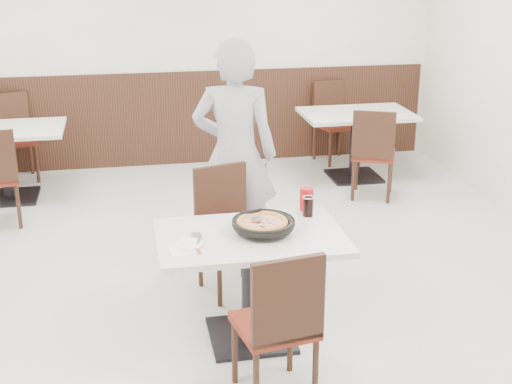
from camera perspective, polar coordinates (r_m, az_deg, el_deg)
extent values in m
plane|color=#B8B8B2|center=(5.40, -2.40, -8.40)|extent=(7.00, 7.00, 0.00)
cube|color=white|center=(8.33, -6.21, 11.60)|extent=(6.00, 0.04, 2.80)
cube|color=black|center=(8.47, -5.99, 5.88)|extent=(5.90, 0.03, 1.10)
cylinder|color=black|center=(4.58, 0.37, -3.08)|extent=(0.14, 0.14, 0.04)
cylinder|color=black|center=(4.57, 0.60, -2.79)|extent=(0.39, 0.39, 0.01)
cylinder|color=#DB9244|center=(4.56, 0.51, -2.63)|extent=(0.32, 0.32, 0.02)
cube|color=silver|center=(4.56, 0.14, -2.17)|extent=(0.08, 0.09, 0.00)
cube|color=white|center=(4.36, -5.75, -4.60)|extent=(0.20, 0.20, 0.00)
cylinder|color=white|center=(4.42, -5.38, -4.18)|extent=(0.18, 0.18, 0.01)
cube|color=silver|center=(4.47, -4.56, -3.76)|extent=(0.05, 0.16, 0.00)
cylinder|color=black|center=(4.86, 4.19, -1.20)|extent=(0.07, 0.07, 0.13)
cylinder|color=#AB0E13|center=(4.96, 4.08, -0.57)|extent=(0.10, 0.10, 0.16)
imported|color=#B1B0B5|center=(5.64, -1.71, 2.98)|extent=(0.77, 0.61, 1.85)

